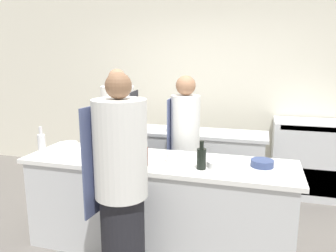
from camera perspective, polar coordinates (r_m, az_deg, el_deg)
name	(u,v)px	position (r m, az deg, el deg)	size (l,w,h in m)	color
ground_plane	(158,246)	(3.42, -1.72, -20.20)	(16.00, 16.00, 0.00)	#605B56
wall_back	(201,86)	(4.99, 5.69, 7.02)	(8.00, 0.06, 2.80)	silver
prep_counter	(158,204)	(3.21, -1.77, -13.45)	(2.53, 0.70, 0.89)	silver
pass_counter	(191,164)	(4.34, 4.02, -6.57)	(1.92, 0.55, 0.89)	silver
oven_range	(309,158)	(4.76, 23.28, -5.18)	(0.94, 0.62, 1.00)	silver
chef_at_prep_near	(121,187)	(2.54, -8.17, -10.55)	(0.43, 0.41, 1.72)	black
chef_at_stove	(119,143)	(3.82, -8.48, -2.99)	(0.41, 0.39, 1.69)	black
chef_at_pass_far	(185,147)	(3.72, 2.94, -3.66)	(0.34, 0.33, 1.63)	black
bottle_olive_oil	(143,156)	(2.87, -4.31, -5.15)	(0.09, 0.09, 0.23)	#5B2319
bottle_vinegar	(42,144)	(3.40, -21.15, -2.87)	(0.07, 0.07, 0.28)	silver
bottle_wine	(201,158)	(2.79, 5.84, -5.54)	(0.08, 0.08, 0.25)	black
bowl_mixing_large	(262,163)	(2.97, 16.08, -6.25)	(0.20, 0.20, 0.06)	navy
bowl_prep_small	(177,157)	(2.99, 1.51, -5.45)	(0.19, 0.19, 0.08)	white
bowl_ceramic_blue	(69,146)	(3.50, -16.82, -3.37)	(0.17, 0.17, 0.08)	white
bowl_wooden_salad	(221,164)	(2.88, 9.23, -6.50)	(0.25, 0.25, 0.06)	white
cutting_board	(111,158)	(3.12, -9.91, -5.53)	(0.42, 0.20, 0.01)	tan
stockpot	(178,123)	(4.16, 1.71, 0.60)	(0.27, 0.27, 0.24)	silver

